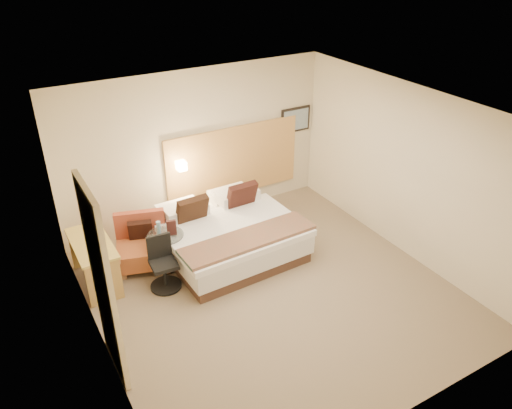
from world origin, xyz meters
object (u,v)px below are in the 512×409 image
desk (94,251)px  desk_chair (163,267)px  bed (227,234)px  lounge_chair (142,246)px  side_table (167,250)px

desk → desk_chair: desk_chair is taller
bed → desk: bearing=173.6°
bed → desk: size_ratio=1.88×
bed → desk_chair: bearing=-163.5°
bed → lounge_chair: bed is taller
desk → bed: bearing=-6.4°
side_table → bed: bearing=-1.4°
lounge_chair → desk: bearing=-170.6°
bed → lounge_chair: 1.34m
side_table → lounge_chair: bearing=130.9°
bed → desk_chair: bed is taller
desk_chair → bed: bearing=16.5°
bed → lounge_chair: bearing=164.9°
lounge_chair → desk: lounge_chair is taller
side_table → desk: desk is taller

